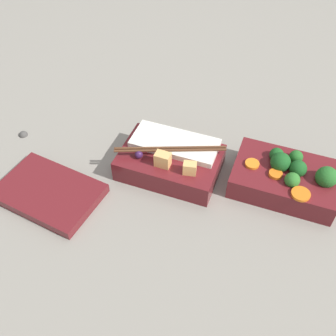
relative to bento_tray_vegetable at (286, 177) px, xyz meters
name	(u,v)px	position (x,y,z in m)	size (l,w,h in m)	color
ground_plane	(220,178)	(0.12, 0.02, -0.03)	(3.00, 3.00, 0.00)	gray
bento_tray_vegetable	(286,177)	(0.00, 0.00, 0.00)	(0.19, 0.13, 0.08)	maroon
bento_tray_rice	(171,160)	(0.22, 0.03, 0.00)	(0.20, 0.13, 0.08)	maroon
bento_lid	(49,192)	(0.42, 0.18, -0.02)	(0.19, 0.13, 0.02)	maroon
pebble_0	(23,134)	(0.56, 0.05, -0.02)	(0.02, 0.02, 0.02)	#474442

